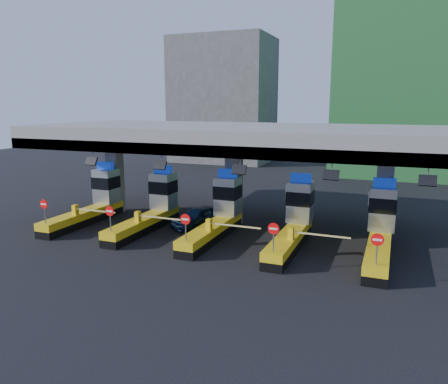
% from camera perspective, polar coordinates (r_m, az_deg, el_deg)
% --- Properties ---
extents(ground, '(120.00, 120.00, 0.00)m').
position_cam_1_polar(ground, '(28.77, -0.83, -5.69)').
color(ground, black).
rests_on(ground, ground).
extents(toll_canopy, '(28.00, 12.09, 7.00)m').
position_cam_1_polar(toll_canopy, '(30.26, 1.24, 7.00)').
color(toll_canopy, slate).
rests_on(toll_canopy, ground).
extents(toll_lane_far_left, '(4.43, 8.00, 4.16)m').
position_cam_1_polar(toll_lane_far_left, '(33.63, -16.59, -1.19)').
color(toll_lane_far_left, black).
rests_on(toll_lane_far_left, ground).
extents(toll_lane_left, '(4.43, 8.00, 4.16)m').
position_cam_1_polar(toll_lane_left, '(30.83, -9.25, -1.98)').
color(toll_lane_left, black).
rests_on(toll_lane_left, ground).
extents(toll_lane_center, '(4.43, 8.00, 4.16)m').
position_cam_1_polar(toll_lane_center, '(28.64, -0.62, -2.87)').
color(toll_lane_center, black).
rests_on(toll_lane_center, ground).
extents(toll_lane_right, '(4.43, 8.00, 4.16)m').
position_cam_1_polar(toll_lane_right, '(27.20, 9.20, -3.79)').
color(toll_lane_right, black).
rests_on(toll_lane_right, ground).
extents(toll_lane_far_right, '(4.43, 8.00, 4.16)m').
position_cam_1_polar(toll_lane_far_right, '(26.63, 19.78, -4.66)').
color(toll_lane_far_right, black).
rests_on(toll_lane_far_right, ground).
extents(bg_building_scaffold, '(18.00, 12.00, 28.00)m').
position_cam_1_polar(bg_building_scaffold, '(57.68, 24.02, 15.97)').
color(bg_building_scaffold, '#1E5926').
rests_on(bg_building_scaffold, ground).
extents(bg_building_concrete, '(14.00, 10.00, 18.00)m').
position_cam_1_polar(bg_building_concrete, '(66.12, -0.09, 11.87)').
color(bg_building_concrete, '#4C4C49').
rests_on(bg_building_concrete, ground).
extents(van, '(3.26, 4.67, 1.48)m').
position_cam_1_polar(van, '(30.58, -3.20, -3.23)').
color(van, black).
rests_on(van, ground).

